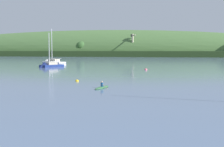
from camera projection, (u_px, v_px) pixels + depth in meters
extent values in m
cube|color=#314A21|center=(163.00, 54.00, 220.92)|extent=(492.04, 98.88, 4.18)
ellipsoid|color=#476B38|center=(91.00, 56.00, 252.23)|extent=(396.07, 103.02, 44.15)
sphere|color=#38602D|center=(82.00, 47.00, 226.13)|extent=(8.97, 8.97, 8.97)
cube|color=#4C4C51|center=(133.00, 55.00, 217.29)|extent=(4.46, 4.46, 2.00)
cylinder|color=#BCB293|center=(133.00, 44.00, 216.61)|extent=(1.50, 1.50, 14.97)
cylinder|color=#BCB293|center=(134.00, 35.00, 212.81)|extent=(4.70, 7.77, 0.82)
cube|color=#333338|center=(132.00, 36.00, 217.59)|extent=(2.48, 2.17, 1.80)
cube|color=white|center=(54.00, 64.00, 98.06)|extent=(8.95, 5.76, 1.47)
cone|color=white|center=(46.00, 63.00, 100.62)|extent=(2.98, 3.57, 3.06)
cube|color=navy|center=(54.00, 63.00, 98.03)|extent=(8.96, 5.79, 0.19)
cube|color=#BCB299|center=(54.00, 60.00, 98.09)|extent=(4.27, 3.28, 0.88)
cylinder|color=silver|center=(52.00, 45.00, 98.19)|extent=(0.22, 0.22, 11.09)
cylinder|color=silver|center=(56.00, 59.00, 97.21)|extent=(4.21, 1.61, 0.18)
cube|color=navy|center=(52.00, 67.00, 82.49)|extent=(5.18, 7.25, 1.24)
cone|color=navy|center=(42.00, 67.00, 80.00)|extent=(3.15, 2.59, 2.72)
cube|color=navy|center=(52.00, 66.00, 82.47)|extent=(5.21, 7.26, 0.14)
cube|color=#BCB299|center=(51.00, 63.00, 82.29)|extent=(2.93, 3.51, 0.69)
cylinder|color=silver|center=(49.00, 49.00, 81.46)|extent=(0.20, 0.20, 8.99)
cylinder|color=silver|center=(54.00, 62.00, 83.06)|extent=(1.49, 3.29, 0.16)
ellipsoid|color=#33663D|center=(102.00, 88.00, 36.75)|extent=(1.05, 3.92, 0.30)
cylinder|color=navy|center=(102.00, 85.00, 36.72)|extent=(0.34, 0.34, 0.55)
sphere|color=tan|center=(102.00, 82.00, 36.69)|extent=(0.22, 0.22, 0.22)
cylinder|color=olive|center=(104.00, 86.00, 36.50)|extent=(1.25, 0.12, 0.89)
sphere|color=yellow|center=(77.00, 81.00, 44.93)|extent=(0.54, 0.54, 0.54)
cylinder|color=black|center=(77.00, 79.00, 44.90)|extent=(0.04, 0.04, 0.08)
sphere|color=#E06675|center=(146.00, 70.00, 70.71)|extent=(0.74, 0.74, 0.74)
cylinder|color=black|center=(146.00, 68.00, 70.67)|extent=(0.04, 0.04, 0.08)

